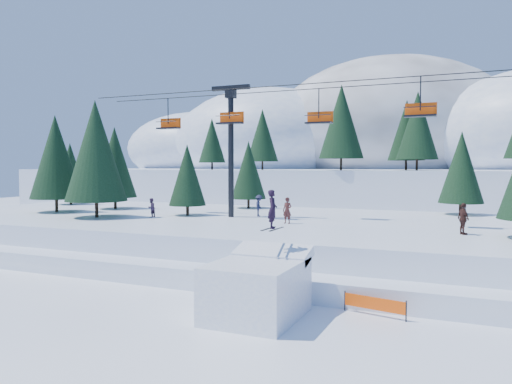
% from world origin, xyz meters
% --- Properties ---
extents(ground, '(160.00, 160.00, 0.00)m').
position_xyz_m(ground, '(0.00, 0.00, 0.00)').
color(ground, white).
rests_on(ground, ground).
extents(mid_shelf, '(70.00, 22.00, 2.50)m').
position_xyz_m(mid_shelf, '(0.00, 18.00, 1.25)').
color(mid_shelf, white).
rests_on(mid_shelf, ground).
extents(berm, '(70.00, 6.00, 1.10)m').
position_xyz_m(berm, '(0.00, 8.00, 0.55)').
color(berm, white).
rests_on(berm, ground).
extents(mountain_ridge, '(119.00, 60.55, 26.46)m').
position_xyz_m(mountain_ridge, '(-5.09, 73.36, 9.64)').
color(mountain_ridge, white).
rests_on(mountain_ridge, ground).
extents(jump_kicker, '(3.57, 4.86, 5.44)m').
position_xyz_m(jump_kicker, '(0.05, 2.35, 1.32)').
color(jump_kicker, white).
rests_on(jump_kicker, ground).
extents(chairlift, '(46.00, 3.21, 10.28)m').
position_xyz_m(chairlift, '(1.94, 18.05, 9.32)').
color(chairlift, black).
rests_on(chairlift, mid_shelf).
extents(conifer_stand, '(61.21, 17.85, 9.15)m').
position_xyz_m(conifer_stand, '(0.99, 18.44, 6.93)').
color(conifer_stand, black).
rests_on(conifer_stand, mid_shelf).
extents(distant_skiers, '(29.56, 8.77, 1.86)m').
position_xyz_m(distant_skiers, '(-0.80, 17.44, 3.36)').
color(distant_skiers, '#1B3122').
rests_on(distant_skiers, mid_shelf).
extents(banner_near, '(2.80, 0.66, 0.90)m').
position_xyz_m(banner_near, '(4.65, 4.50, 0.54)').
color(banner_near, black).
rests_on(banner_near, ground).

